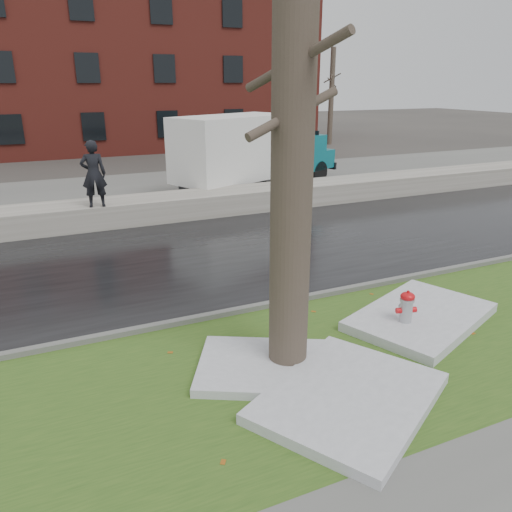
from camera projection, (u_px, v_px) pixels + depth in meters
name	position (u px, v px, depth m)	size (l,w,h in m)	color
ground	(288.00, 331.00, 9.10)	(120.00, 120.00, 0.00)	#47423D
verge	(324.00, 363.00, 8.02)	(60.00, 4.50, 0.04)	#2D4E1A
road	(207.00, 256.00, 12.97)	(60.00, 7.00, 0.03)	black
parking_lot	(139.00, 193.00, 20.27)	(60.00, 9.00, 0.03)	slate
curb	(265.00, 306.00, 9.94)	(60.00, 0.15, 0.14)	slate
snowbank	(165.00, 207.00, 16.46)	(60.00, 1.60, 0.75)	#B0AAA1
brick_building	(110.00, 70.00, 34.01)	(26.00, 12.00, 10.00)	maroon
bg_tree_right	(331.00, 96.00, 34.84)	(1.40, 1.62, 6.50)	brown
fire_hydrant	(406.00, 309.00, 8.92)	(0.39, 0.36, 0.78)	#A8ABB1
tree	(293.00, 119.00, 6.72)	(1.55, 1.81, 7.51)	brown
box_truck	(251.00, 152.00, 19.98)	(9.10, 5.03, 3.09)	black
worker	(94.00, 174.00, 14.63)	(0.72, 0.47, 1.97)	black
snow_patch_near	(349.00, 397.00, 6.99)	(2.60, 2.00, 0.16)	silver
snow_patch_far	(270.00, 367.00, 7.76)	(2.20, 1.60, 0.14)	silver
snow_patch_side	(421.00, 317.00, 9.37)	(2.80, 1.80, 0.18)	silver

